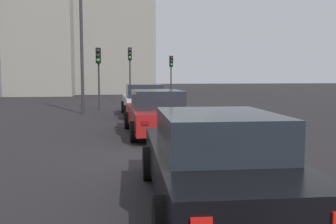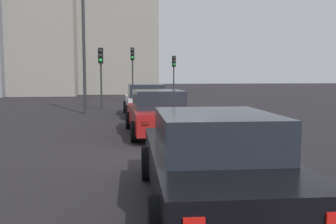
{
  "view_description": "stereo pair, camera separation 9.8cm",
  "coord_description": "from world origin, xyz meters",
  "px_view_note": "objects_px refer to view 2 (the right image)",
  "views": [
    {
      "loc": [
        -9.17,
        1.24,
        1.99
      ],
      "look_at": [
        0.15,
        -0.08,
        1.06
      ],
      "focal_mm": 39.62,
      "sensor_mm": 36.0,
      "label": 1
    },
    {
      "loc": [
        -9.18,
        1.14,
        1.99
      ],
      "look_at": [
        0.15,
        -0.08,
        1.06
      ],
      "focal_mm": 39.62,
      "sensor_mm": 36.0,
      "label": 2
    }
  ],
  "objects_px": {
    "car_black_third": "(212,160)",
    "car_red_second": "(157,113)",
    "street_lamp_kerbside": "(83,25)",
    "traffic_light_near_right": "(101,65)",
    "traffic_light_far_left": "(174,68)",
    "car_white_lead": "(145,100)",
    "traffic_light_near_left": "(133,63)"
  },
  "relations": [
    {
      "from": "traffic_light_far_left",
      "to": "traffic_light_near_left",
      "type": "bearing_deg",
      "value": -53.12
    },
    {
      "from": "car_red_second",
      "to": "traffic_light_near_right",
      "type": "relative_size",
      "value": 1.33
    },
    {
      "from": "car_white_lead",
      "to": "traffic_light_near_right",
      "type": "distance_m",
      "value": 4.65
    },
    {
      "from": "car_black_third",
      "to": "traffic_light_far_left",
      "type": "relative_size",
      "value": 1.33
    },
    {
      "from": "traffic_light_near_left",
      "to": "traffic_light_near_right",
      "type": "relative_size",
      "value": 1.11
    },
    {
      "from": "car_white_lead",
      "to": "traffic_light_far_left",
      "type": "relative_size",
      "value": 1.3
    },
    {
      "from": "car_red_second",
      "to": "street_lamp_kerbside",
      "type": "relative_size",
      "value": 0.61
    },
    {
      "from": "car_black_third",
      "to": "car_red_second",
      "type": "bearing_deg",
      "value": 2.97
    },
    {
      "from": "traffic_light_near_right",
      "to": "traffic_light_near_left",
      "type": "bearing_deg",
      "value": 163.77
    },
    {
      "from": "street_lamp_kerbside",
      "to": "car_black_third",
      "type": "bearing_deg",
      "value": -167.45
    },
    {
      "from": "car_red_second",
      "to": "traffic_light_near_right",
      "type": "distance_m",
      "value": 10.0
    },
    {
      "from": "car_black_third",
      "to": "traffic_light_near_right",
      "type": "xyz_separation_m",
      "value": [
        16.58,
        2.44,
        1.88
      ]
    },
    {
      "from": "traffic_light_near_right",
      "to": "car_black_third",
      "type": "bearing_deg",
      "value": 13.71
    },
    {
      "from": "car_red_second",
      "to": "traffic_light_near_left",
      "type": "distance_m",
      "value": 14.83
    },
    {
      "from": "traffic_light_far_left",
      "to": "street_lamp_kerbside",
      "type": "relative_size",
      "value": 0.46
    },
    {
      "from": "car_black_third",
      "to": "traffic_light_near_right",
      "type": "height_order",
      "value": "traffic_light_near_right"
    },
    {
      "from": "car_white_lead",
      "to": "car_black_third",
      "type": "height_order",
      "value": "car_white_lead"
    },
    {
      "from": "car_red_second",
      "to": "traffic_light_near_left",
      "type": "xyz_separation_m",
      "value": [
        14.67,
        0.29,
        2.15
      ]
    },
    {
      "from": "car_black_third",
      "to": "car_white_lead",
      "type": "bearing_deg",
      "value": 2.41
    },
    {
      "from": "traffic_light_near_left",
      "to": "traffic_light_far_left",
      "type": "bearing_deg",
      "value": 134.5
    },
    {
      "from": "car_red_second",
      "to": "car_black_third",
      "type": "xyz_separation_m",
      "value": [
        -7.03,
        -0.12,
        -0.02
      ]
    },
    {
      "from": "traffic_light_near_right",
      "to": "traffic_light_far_left",
      "type": "bearing_deg",
      "value": 151.95
    },
    {
      "from": "traffic_light_near_right",
      "to": "car_white_lead",
      "type": "bearing_deg",
      "value": 38.51
    },
    {
      "from": "traffic_light_near_left",
      "to": "traffic_light_near_right",
      "type": "xyz_separation_m",
      "value": [
        -5.12,
        2.02,
        -0.28
      ]
    },
    {
      "from": "car_red_second",
      "to": "traffic_light_near_right",
      "type": "bearing_deg",
      "value": 11.85
    },
    {
      "from": "car_red_second",
      "to": "traffic_light_far_left",
      "type": "relative_size",
      "value": 1.32
    },
    {
      "from": "car_white_lead",
      "to": "car_red_second",
      "type": "bearing_deg",
      "value": 178.85
    },
    {
      "from": "traffic_light_near_left",
      "to": "traffic_light_far_left",
      "type": "distance_m",
      "value": 4.83
    },
    {
      "from": "traffic_light_far_left",
      "to": "street_lamp_kerbside",
      "type": "bearing_deg",
      "value": -36.4
    },
    {
      "from": "traffic_light_near_left",
      "to": "car_black_third",
      "type": "bearing_deg",
      "value": 2.51
    },
    {
      "from": "car_white_lead",
      "to": "traffic_light_far_left",
      "type": "xyz_separation_m",
      "value": [
        11.98,
        -3.21,
        1.85
      ]
    },
    {
      "from": "traffic_light_far_left",
      "to": "street_lamp_kerbside",
      "type": "height_order",
      "value": "street_lamp_kerbside"
    }
  ]
}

